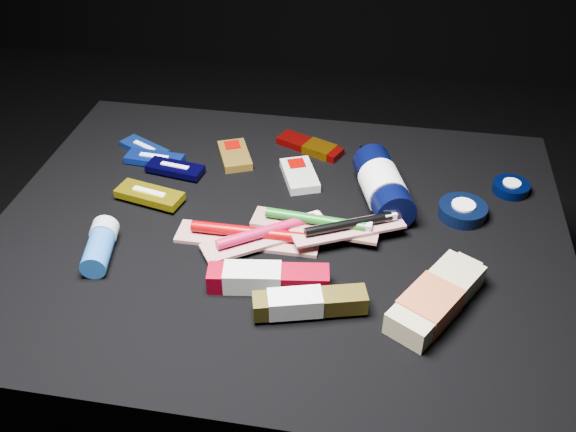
% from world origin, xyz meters
% --- Properties ---
extents(ground, '(3.00, 3.00, 0.00)m').
position_xyz_m(ground, '(0.00, 0.00, 0.00)').
color(ground, black).
rests_on(ground, ground).
extents(cloth_table, '(0.98, 0.78, 0.40)m').
position_xyz_m(cloth_table, '(0.00, 0.00, 0.20)').
color(cloth_table, black).
rests_on(cloth_table, ground).
extents(luna_bar_0, '(0.11, 0.09, 0.01)m').
position_xyz_m(luna_bar_0, '(-0.31, 0.20, 0.41)').
color(luna_bar_0, '#14379D').
rests_on(luna_bar_0, cloth_table).
extents(luna_bar_1, '(0.12, 0.05, 0.01)m').
position_xyz_m(luna_bar_1, '(-0.28, 0.16, 0.41)').
color(luna_bar_1, '#102CA8').
rests_on(luna_bar_1, cloth_table).
extents(luna_bar_2, '(0.11, 0.06, 0.01)m').
position_xyz_m(luna_bar_2, '(-0.23, 0.13, 0.41)').
color(luna_bar_2, black).
rests_on(luna_bar_2, cloth_table).
extents(luna_bar_3, '(0.13, 0.07, 0.02)m').
position_xyz_m(luna_bar_3, '(-0.24, 0.04, 0.41)').
color(luna_bar_3, '#B7A20D').
rests_on(luna_bar_3, cloth_table).
extents(clif_bar_0, '(0.09, 0.11, 0.02)m').
position_xyz_m(clif_bar_0, '(-0.13, 0.21, 0.41)').
color(clif_bar_0, '#4E3910').
rests_on(clif_bar_0, cloth_table).
extents(clif_bar_1, '(0.09, 0.12, 0.02)m').
position_xyz_m(clif_bar_1, '(0.01, 0.16, 0.41)').
color(clif_bar_1, '#AEADA7').
rests_on(clif_bar_1, cloth_table).
extents(power_bar, '(0.14, 0.09, 0.02)m').
position_xyz_m(power_bar, '(0.02, 0.26, 0.41)').
color(power_bar, '#790606').
rests_on(power_bar, cloth_table).
extents(lotion_bottle, '(0.12, 0.23, 0.07)m').
position_xyz_m(lotion_bottle, '(0.17, 0.11, 0.44)').
color(lotion_bottle, black).
rests_on(lotion_bottle, cloth_table).
extents(cream_tin_upper, '(0.07, 0.07, 0.02)m').
position_xyz_m(cream_tin_upper, '(0.40, 0.18, 0.41)').
color(cream_tin_upper, black).
rests_on(cream_tin_upper, cloth_table).
extents(cream_tin_lower, '(0.08, 0.08, 0.03)m').
position_xyz_m(cream_tin_lower, '(0.31, 0.09, 0.41)').
color(cream_tin_lower, black).
rests_on(cream_tin_lower, cloth_table).
extents(bodywash_bottle, '(0.15, 0.19, 0.04)m').
position_xyz_m(bodywash_bottle, '(0.26, -0.15, 0.42)').
color(bodywash_bottle, tan).
rests_on(bodywash_bottle, cloth_table).
extents(deodorant_stick, '(0.06, 0.11, 0.04)m').
position_xyz_m(deodorant_stick, '(-0.27, -0.12, 0.42)').
color(deodorant_stick, '#1E55A4').
rests_on(deodorant_stick, cloth_table).
extents(toothbrush_pack_0, '(0.24, 0.06, 0.03)m').
position_xyz_m(toothbrush_pack_0, '(-0.04, -0.04, 0.41)').
color(toothbrush_pack_0, beige).
rests_on(toothbrush_pack_0, cloth_table).
extents(toothbrush_pack_1, '(0.21, 0.17, 0.02)m').
position_xyz_m(toothbrush_pack_1, '(-0.01, -0.04, 0.42)').
color(toothbrush_pack_1, beige).
rests_on(toothbrush_pack_1, cloth_table).
extents(toothbrush_pack_2, '(0.22, 0.07, 0.02)m').
position_xyz_m(toothbrush_pack_2, '(0.07, -0.00, 0.42)').
color(toothbrush_pack_2, '#A8A39C').
rests_on(toothbrush_pack_2, cloth_table).
extents(toothbrush_pack_3, '(0.19, 0.12, 0.02)m').
position_xyz_m(toothbrush_pack_3, '(0.12, -0.01, 0.43)').
color(toothbrush_pack_3, beige).
rests_on(toothbrush_pack_3, cloth_table).
extents(toothpaste_carton_red, '(0.19, 0.07, 0.04)m').
position_xyz_m(toothpaste_carton_red, '(0.00, -0.15, 0.42)').
color(toothpaste_carton_red, maroon).
rests_on(toothpaste_carton_red, cloth_table).
extents(toothpaste_carton_green, '(0.17, 0.08, 0.03)m').
position_xyz_m(toothpaste_carton_green, '(0.07, -0.19, 0.42)').
color(toothpaste_carton_green, '#3B300C').
rests_on(toothpaste_carton_green, cloth_table).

